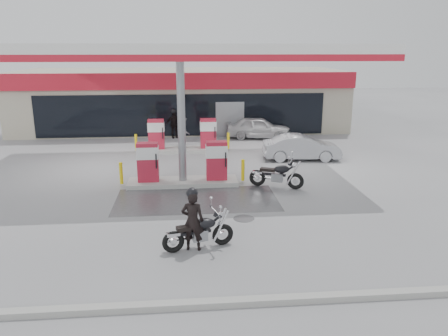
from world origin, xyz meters
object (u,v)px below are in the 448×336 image
Objects in this scene: pump_island_far at (183,139)px; parked_motorcycle at (277,175)px; biker_main at (193,221)px; sedan_white at (259,128)px; parked_car_left at (95,124)px; attendant at (184,132)px; main_motorcycle at (200,233)px; biker_walking at (174,124)px; hatchback_silver at (301,147)px; pump_island_near at (183,168)px.

pump_island_far is 7.80m from parked_motorcycle.
biker_main is (0.27, -12.14, 0.14)m from pump_island_far.
pump_island_far is 1.30× the size of sedan_white.
parked_motorcycle is at bearing -175.11° from sedan_white.
biker_main reaches higher than parked_car_left.
parked_motorcycle is at bearing -147.34° from attendant.
main_motorcycle is 15.92m from biker_walking.
pump_island_far reaches higher than biker_main.
biker_walking is at bearing 97.88° from pump_island_far.
sedan_white is 2.29× the size of attendant.
attendant reaches higher than hatchback_silver.
pump_island_far is at bearing -80.09° from biker_main.
pump_island_far is 12.10m from main_motorcycle.
sedan_white is (4.47, 15.34, -0.18)m from biker_main.
biker_main is 0.81× the size of parked_motorcycle.
hatchback_silver is at bearing -148.84° from parked_car_left.
hatchback_silver is at bearing -21.94° from pump_island_far.
attendant is at bearing 125.69° from sedan_white.
hatchback_silver is (5.96, -2.40, -0.08)m from pump_island_far.
attendant reaches higher than main_motorcycle.
biker_main is 0.43× the size of sedan_white.
pump_island_far is 1.26× the size of parked_car_left.
biker_main is at bearing -102.87° from biker_walking.
attendant reaches higher than sedan_white.
attendant is 7.73m from parked_car_left.
biker_main is at bearing -87.47° from pump_island_near.
parked_motorcycle is at bearing -12.15° from pump_island_near.
biker_walking reaches higher than hatchback_silver.
parked_motorcycle is 0.54× the size of sedan_white.
sedan_white is at bearing -128.17° from parked_car_left.
pump_island_near is 2.99× the size of attendant.
hatchback_silver is at bearing -112.72° from attendant.
biker_walking is (-0.80, 15.94, 0.01)m from biker_main.
hatchback_silver is at bearing 86.60° from parked_motorcycle.
biker_main is (0.27, -6.14, 0.14)m from pump_island_near.
biker_main is 0.99× the size of biker_walking.
pump_island_near is 1.30× the size of sedan_white.
sedan_white is 2.29× the size of biker_walking.
attendant is 0.42× the size of parked_car_left.
parked_motorcycle is (3.79, -0.82, -0.20)m from pump_island_near.
parked_car_left is (-9.57, 12.82, 0.09)m from parked_motorcycle.
parked_car_left is at bearing 133.97° from pump_island_far.
attendant is at bearing 138.08° from parked_motorcycle.
parked_car_left is at bearing -62.91° from biker_main.
attendant reaches higher than parked_motorcycle.
parked_car_left is at bearing 149.57° from parked_motorcycle.
biker_walking is at bearing 93.82° from sedan_white.
biker_main reaches higher than main_motorcycle.
biker_main is (-0.19, -0.05, 0.38)m from main_motorcycle.
attendant is 6.78m from hatchback_silver.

